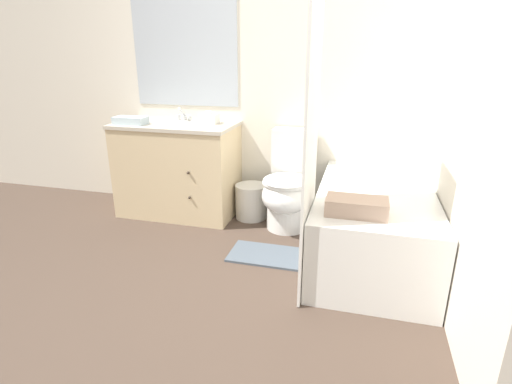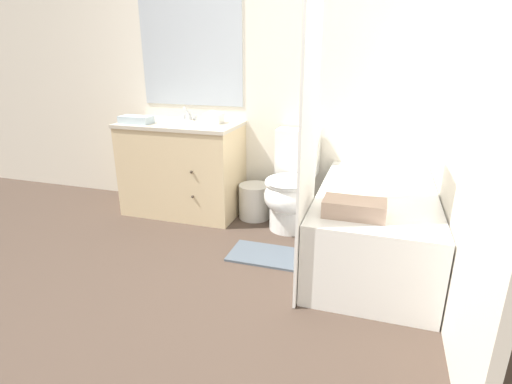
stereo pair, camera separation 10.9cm
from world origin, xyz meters
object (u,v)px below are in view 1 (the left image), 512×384
hand_towel_folded (130,120)px  wastebasket (251,201)px  tissue_box (209,118)px  bathtub (373,224)px  sink_faucet (184,116)px  vanity_cabinet (178,168)px  toilet (288,188)px  bath_mat (269,255)px  bath_towel_folded (356,207)px

hand_towel_folded → wastebasket: bearing=10.6°
tissue_box → hand_towel_folded: 0.66m
bathtub → wastebasket: (-1.03, 0.48, -0.11)m
sink_faucet → tissue_box: bearing=-20.5°
vanity_cabinet → tissue_box: bearing=13.1°
toilet → tissue_box: size_ratio=5.32×
wastebasket → hand_towel_folded: size_ratio=1.11×
vanity_cabinet → toilet: size_ratio=1.31×
bathtub → bath_mat: bearing=-165.4°
bath_towel_folded → bath_mat: size_ratio=0.62×
sink_faucet → wastebasket: bearing=-11.1°
toilet → bath_towel_folded: (0.56, -0.85, 0.22)m
toilet → bathtub: bearing=-28.4°
wastebasket → tissue_box: size_ratio=2.05×
bathtub → hand_towel_folded: size_ratio=5.18×
bath_mat → bath_towel_folded: bearing=-26.6°
bathtub → bath_mat: size_ratio=2.51×
vanity_cabinet → bathtub: 1.75m
hand_towel_folded → bath_towel_folded: 2.08m
wastebasket → hand_towel_folded: (-1.01, -0.19, 0.70)m
bath_towel_folded → toilet: bearing=123.5°
hand_towel_folded → bath_mat: (1.33, -0.47, -0.85)m
vanity_cabinet → bath_towel_folded: (1.57, -0.91, 0.14)m
hand_towel_folded → sink_faucet: bearing=42.9°
hand_towel_folded → bathtub: bearing=-8.1°
toilet → hand_towel_folded: bearing=-176.7°
sink_faucet → bath_towel_folded: sink_faucet is taller
vanity_cabinet → bath_mat: bearing=-32.1°
hand_towel_folded → bath_mat: bearing=-19.7°
vanity_cabinet → tissue_box: 0.54m
toilet → hand_towel_folded: hand_towel_folded is taller
bath_mat → wastebasket: bearing=115.8°
bathtub → tissue_box: 1.61m
wastebasket → bath_towel_folded: bearing=-46.5°
sink_faucet → wastebasket: 0.98m
vanity_cabinet → bathtub: size_ratio=0.73×
vanity_cabinet → wastebasket: bearing=3.8°
wastebasket → sink_faucet: bearing=168.9°
wastebasket → bath_towel_folded: bath_towel_folded is taller
toilet → wastebasket: (-0.35, 0.11, -0.19)m
hand_towel_folded → bath_towel_folded: (1.91, -0.77, -0.30)m
toilet → tissue_box: 0.90m
vanity_cabinet → bath_mat: 1.23m
wastebasket → bath_towel_folded: (0.91, -0.96, 0.41)m
bath_towel_folded → bathtub: bearing=75.9°
tissue_box → bath_mat: tissue_box is taller
sink_faucet → hand_towel_folded: (-0.34, -0.32, -0.00)m
sink_faucet → bath_towel_folded: (1.57, -1.09, -0.30)m
bath_towel_folded → tissue_box: bearing=142.7°
wastebasket → bath_mat: wastebasket is taller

